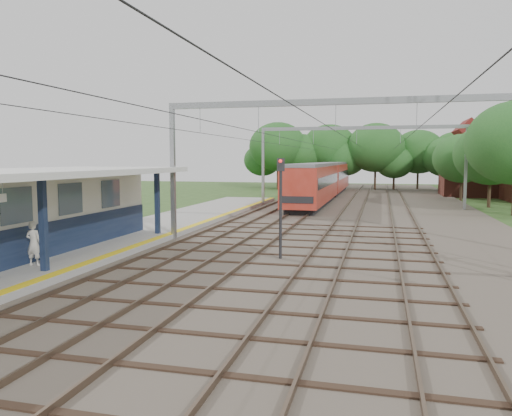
# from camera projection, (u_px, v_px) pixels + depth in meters

# --- Properties ---
(ground) EXTENTS (160.00, 160.00, 0.00)m
(ground) POSITION_uv_depth(u_px,v_px,m) (105.00, 367.00, 10.07)
(ground) COLOR #2D4C1E
(ground) RESTS_ON ground
(ballast_bed) EXTENTS (18.00, 90.00, 0.10)m
(ballast_bed) POSITION_uv_depth(u_px,v_px,m) (363.00, 214.00, 38.05)
(ballast_bed) COLOR #473D33
(ballast_bed) RESTS_ON ground
(platform) EXTENTS (5.00, 52.00, 0.35)m
(platform) POSITION_uv_depth(u_px,v_px,m) (120.00, 238.00, 25.39)
(platform) COLOR gray
(platform) RESTS_ON ground
(yellow_stripe) EXTENTS (0.45, 52.00, 0.01)m
(yellow_stripe) POSITION_uv_depth(u_px,v_px,m) (161.00, 237.00, 24.82)
(yellow_stripe) COLOR yellow
(yellow_stripe) RESTS_ON platform
(rail_tracks) EXTENTS (11.80, 88.00, 0.15)m
(rail_tracks) POSITION_uv_depth(u_px,v_px,m) (330.00, 211.00, 38.64)
(rail_tracks) COLOR brown
(rail_tracks) RESTS_ON ballast_bed
(catenary_system) EXTENTS (17.22, 88.00, 7.00)m
(catenary_system) POSITION_uv_depth(u_px,v_px,m) (352.00, 139.00, 33.11)
(catenary_system) COLOR gray
(catenary_system) RESTS_ON ground
(tree_band) EXTENTS (31.72, 30.88, 8.82)m
(tree_band) POSITION_uv_depth(u_px,v_px,m) (370.00, 154.00, 63.79)
(tree_band) COLOR #382619
(tree_band) RESTS_ON ground
(house_far) EXTENTS (8.00, 6.12, 8.66)m
(house_far) POSITION_uv_depth(u_px,v_px,m) (479.00, 168.00, 56.06)
(house_far) COLOR brown
(house_far) RESTS_ON ground
(person) EXTENTS (0.61, 0.41, 1.62)m
(person) POSITION_uv_depth(u_px,v_px,m) (34.00, 243.00, 18.00)
(person) COLOR beige
(person) RESTS_ON platform
(train) EXTENTS (2.84, 35.38, 3.74)m
(train) POSITION_uv_depth(u_px,v_px,m) (324.00, 179.00, 52.66)
(train) COLOR black
(train) RESTS_ON ballast_bed
(signal_post) EXTENTS (0.34, 0.30, 4.23)m
(signal_post) POSITION_uv_depth(u_px,v_px,m) (281.00, 197.00, 20.37)
(signal_post) COLOR black
(signal_post) RESTS_ON ground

